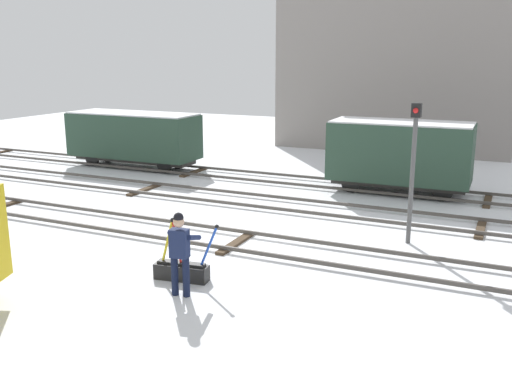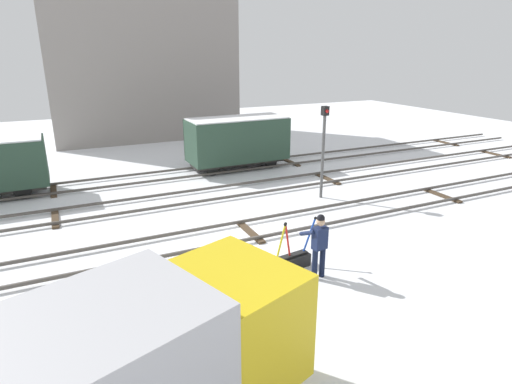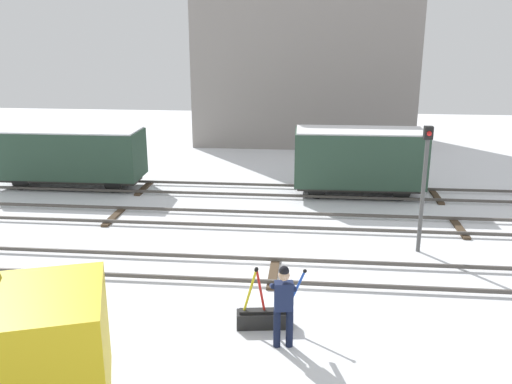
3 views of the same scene
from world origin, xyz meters
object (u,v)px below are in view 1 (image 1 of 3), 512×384
object	(u,v)px
freight_car_far_end	(400,153)
switch_lever_frame	(182,269)
freight_car_back_track	(133,136)
rail_worker	(180,249)
signal_post	(413,159)

from	to	relation	value
freight_car_far_end	switch_lever_frame	bearing A→B (deg)	-106.04
freight_car_back_track	freight_car_far_end	xyz separation A→B (m)	(11.73, -0.00, 0.09)
switch_lever_frame	rail_worker	distance (m)	1.15
rail_worker	freight_car_back_track	size ratio (longest dim) A/B	0.30
rail_worker	freight_car_far_end	bearing A→B (deg)	70.31
signal_post	freight_car_back_track	world-z (taller)	signal_post
switch_lever_frame	rail_worker	size ratio (longest dim) A/B	0.85
rail_worker	signal_post	xyz separation A→B (m)	(3.73, 5.46, 1.27)
switch_lever_frame	signal_post	world-z (taller)	signal_post
signal_post	freight_car_far_end	bearing A→B (deg)	103.69
freight_car_far_end	freight_car_back_track	bearing A→B (deg)	179.10
switch_lever_frame	freight_car_back_track	size ratio (longest dim) A/B	0.26
rail_worker	freight_car_back_track	distance (m)	14.50
rail_worker	freight_car_back_track	xyz separation A→B (m)	(-9.36, 11.07, 0.38)
freight_car_back_track	switch_lever_frame	bearing A→B (deg)	-49.50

